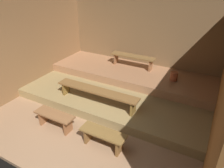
% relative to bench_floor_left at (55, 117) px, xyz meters
% --- Properties ---
extents(ground, '(6.01, 5.36, 0.08)m').
position_rel_bench_floor_left_xyz_m(ground, '(0.66, 1.45, -0.33)').
color(ground, '#997353').
extents(wall_back, '(6.01, 0.06, 2.73)m').
position_rel_bench_floor_left_xyz_m(wall_back, '(0.66, 3.76, 1.07)').
color(wall_back, brown).
rests_on(wall_back, ground).
extents(wall_left, '(0.06, 5.36, 2.73)m').
position_rel_bench_floor_left_xyz_m(wall_left, '(-1.98, 1.45, 1.07)').
color(wall_left, brown).
rests_on(wall_left, ground).
extents(platform_lower, '(5.21, 3.15, 0.24)m').
position_rel_bench_floor_left_xyz_m(platform_lower, '(0.66, 2.15, -0.18)').
color(platform_lower, '#937B4D').
rests_on(platform_lower, ground).
extents(platform_middle, '(5.21, 1.63, 0.24)m').
position_rel_bench_floor_left_xyz_m(platform_middle, '(0.66, 2.91, 0.06)').
color(platform_middle, '#A06E4B').
rests_on(platform_middle, platform_lower).
extents(bench_floor_left, '(1.00, 0.33, 0.40)m').
position_rel_bench_floor_left_xyz_m(bench_floor_left, '(0.00, 0.00, 0.00)').
color(bench_floor_left, brown).
rests_on(bench_floor_left, ground).
extents(bench_floor_right, '(1.00, 0.33, 0.40)m').
position_rel_bench_floor_left_xyz_m(bench_floor_right, '(1.31, 0.00, 0.00)').
color(bench_floor_right, brown).
rests_on(bench_floor_right, ground).
extents(bench_lower_center, '(2.29, 0.33, 0.40)m').
position_rel_bench_floor_left_xyz_m(bench_lower_center, '(0.50, 1.07, 0.27)').
color(bench_lower_center, brown).
rests_on(bench_lower_center, platform_lower).
extents(bench_middle_center, '(1.50, 0.33, 0.40)m').
position_rel_bench_floor_left_xyz_m(bench_middle_center, '(0.56, 3.23, 0.49)').
color(bench_middle_center, brown).
rests_on(bench_middle_center, platform_middle).
extents(pail_middle, '(0.22, 0.22, 0.25)m').
position_rel_bench_floor_left_xyz_m(pail_middle, '(2.03, 2.87, 0.31)').
color(pail_middle, '#9E4C2D').
rests_on(pail_middle, platform_middle).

